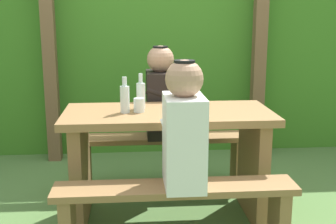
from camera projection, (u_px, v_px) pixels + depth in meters
The scene contains 13 objects.
ground_plane at pixel (168, 217), 3.11m from camera, with size 12.00×12.00×0.00m, color #4F733B.
hedge_backdrop at pixel (153, 41), 4.77m from camera, with size 6.40×0.88×2.24m, color #3B7721.
pergola_post_left at pixel (50, 57), 4.12m from camera, with size 0.12×0.12×2.03m, color brown.
pergola_post_right at pixel (259, 55), 4.28m from camera, with size 0.12×0.12×2.03m, color brown.
picnic_table at pixel (168, 147), 3.00m from camera, with size 1.40×0.64×0.77m.
bench_near at pixel (175, 206), 2.53m from camera, with size 1.40×0.24×0.45m.
bench_far at pixel (163, 151), 3.55m from camera, with size 1.40×0.24×0.45m.
person_white_shirt at pixel (184, 129), 2.44m from camera, with size 0.25×0.35×0.72m.
person_black_coat at pixel (161, 95), 3.45m from camera, with size 0.25×0.35×0.72m.
drinking_glass at pixel (139, 105), 2.90m from camera, with size 0.07×0.07×0.09m, color silver.
bottle_left at pixel (141, 95), 3.00m from camera, with size 0.06×0.06×0.24m.
bottle_right at pixel (125, 98), 2.87m from camera, with size 0.06×0.06×0.24m.
cell_phone at pixel (184, 112), 2.89m from camera, with size 0.07×0.14×0.01m, color silver.
Camera 1 is at (-0.24, -2.86, 1.42)m, focal length 46.83 mm.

